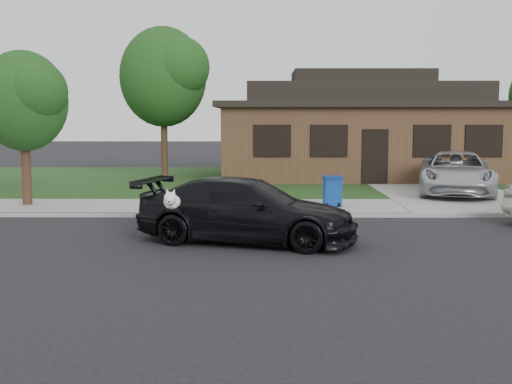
{
  "coord_description": "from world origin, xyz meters",
  "views": [
    {
      "loc": [
        -0.44,
        -13.95,
        2.74
      ],
      "look_at": [
        -0.55,
        0.06,
        1.1
      ],
      "focal_mm": 45.0,
      "sensor_mm": 36.0,
      "label": 1
    }
  ],
  "objects": [
    {
      "name": "lawn",
      "position": [
        0.0,
        13.0,
        0.07
      ],
      "size": [
        60.0,
        13.0,
        0.13
      ],
      "primitive_type": "cube",
      "color": "#193814",
      "rests_on": "ground"
    },
    {
      "name": "minivan",
      "position": [
        6.23,
        7.88,
        0.86
      ],
      "size": [
        3.6,
        5.6,
        1.44
      ],
      "primitive_type": "imported",
      "rotation": [
        0.0,
        0.0,
        -0.25
      ],
      "color": "#B3B6BB",
      "rests_on": "driveway"
    },
    {
      "name": "tree_2",
      "position": [
        -7.38,
        5.11,
        3.27
      ],
      "size": [
        2.73,
        2.6,
        4.59
      ],
      "color": "#332114",
      "rests_on": "ground"
    },
    {
      "name": "tree_0",
      "position": [
        -4.34,
        12.88,
        4.48
      ],
      "size": [
        3.78,
        3.6,
        6.34
      ],
      "color": "#332114",
      "rests_on": "ground"
    },
    {
      "name": "ground",
      "position": [
        0.0,
        0.0,
        0.0
      ],
      "size": [
        120.0,
        120.0,
        0.0
      ],
      "primitive_type": "plane",
      "color": "black",
      "rests_on": "ground"
    },
    {
      "name": "recycling_bin",
      "position": [
        1.68,
        4.9,
        0.57
      ],
      "size": [
        0.58,
        0.6,
        0.89
      ],
      "rotation": [
        0.0,
        0.0,
        0.09
      ],
      "color": "navy",
      "rests_on": "sidewalk"
    },
    {
      "name": "curb",
      "position": [
        0.0,
        3.5,
        0.06
      ],
      "size": [
        60.0,
        0.12,
        0.12
      ],
      "primitive_type": "cube",
      "color": "gray",
      "rests_on": "ground"
    },
    {
      "name": "sidewalk",
      "position": [
        0.0,
        5.0,
        0.06
      ],
      "size": [
        60.0,
        3.0,
        0.12
      ],
      "primitive_type": "cube",
      "color": "gray",
      "rests_on": "ground"
    },
    {
      "name": "sedan",
      "position": [
        -0.75,
        -0.05,
        0.71
      ],
      "size": [
        5.21,
        3.24,
        1.41
      ],
      "rotation": [
        0.0,
        0.0,
        1.29
      ],
      "color": "black",
      "rests_on": "ground"
    },
    {
      "name": "house",
      "position": [
        4.0,
        15.0,
        2.13
      ],
      "size": [
        12.6,
        8.6,
        4.65
      ],
      "color": "#422B1C",
      "rests_on": "ground"
    },
    {
      "name": "driveway",
      "position": [
        6.0,
        10.0,
        0.07
      ],
      "size": [
        4.5,
        13.0,
        0.14
      ],
      "primitive_type": "cube",
      "color": "gray",
      "rests_on": "ground"
    }
  ]
}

